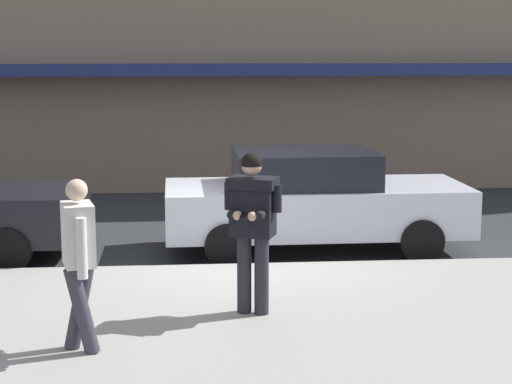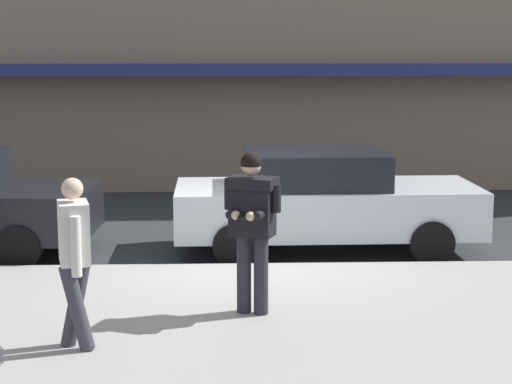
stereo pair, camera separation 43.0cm
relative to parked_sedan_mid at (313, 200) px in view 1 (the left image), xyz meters
name	(u,v)px [view 1 (the left image)]	position (x,y,z in m)	size (l,w,h in m)	color
ground_plane	(238,270)	(-1.20, -1.00, -0.79)	(80.00, 80.00, 0.00)	#2B2D30
sidewalk	(347,329)	(-0.20, -3.85, -0.72)	(32.00, 5.30, 0.14)	#99968E
curb_paint_line	(309,267)	(-0.20, -0.95, -0.79)	(28.00, 0.12, 0.01)	silver
parked_sedan_mid	(313,200)	(0.00, 0.00, 0.00)	(4.52, 1.98, 1.54)	silver
man_texting_on_phone	(253,215)	(-1.19, -3.43, 0.46)	(0.61, 0.65, 1.81)	#23232B
pedestrian_in_light_coat	(79,254)	(-2.94, -4.47, 0.32)	(0.39, 0.59, 1.70)	#33333D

